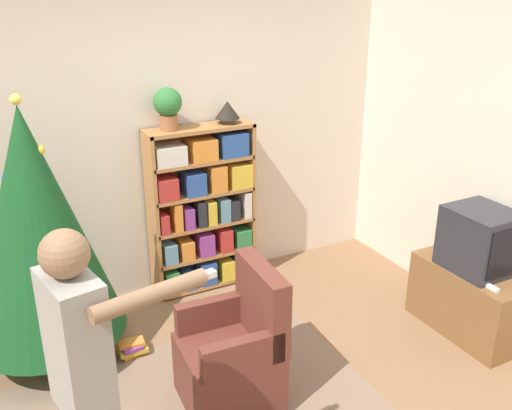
{
  "coord_description": "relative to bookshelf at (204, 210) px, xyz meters",
  "views": [
    {
      "loc": [
        -1.2,
        -2.42,
        2.52
      ],
      "look_at": [
        0.5,
        0.84,
        1.05
      ],
      "focal_mm": 40.0,
      "sensor_mm": 36.0,
      "label": 1
    }
  ],
  "objects": [
    {
      "name": "game_remote",
      "position": [
        1.36,
        -1.83,
        -0.17
      ],
      "size": [
        0.04,
        0.12,
        0.02
      ],
      "color": "white",
      "rests_on": "tv_stand"
    },
    {
      "name": "tv_stand",
      "position": [
        1.49,
        -1.57,
        -0.45
      ],
      "size": [
        0.45,
        0.87,
        0.53
      ],
      "color": "brown",
      "rests_on": "ground_plane"
    },
    {
      "name": "wall_back",
      "position": [
        -0.46,
        0.21,
        0.59
      ],
      "size": [
        8.0,
        0.1,
        2.6
      ],
      "color": "beige",
      "rests_on": "ground_plane"
    },
    {
      "name": "armchair",
      "position": [
        -0.42,
        -1.45,
        -0.39
      ],
      "size": [
        0.6,
        0.59,
        0.92
      ],
      "rotation": [
        0.0,
        0.0,
        -1.63
      ],
      "color": "brown",
      "rests_on": "ground_plane"
    },
    {
      "name": "christmas_tree",
      "position": [
        -1.36,
        -0.43,
        0.3
      ],
      "size": [
        1.04,
        1.04,
        1.88
      ],
      "color": "#4C3323",
      "rests_on": "ground_plane"
    },
    {
      "name": "television",
      "position": [
        1.49,
        -1.57,
        0.05
      ],
      "size": [
        0.41,
        0.47,
        0.46
      ],
      "color": "#28282D",
      "rests_on": "tv_stand"
    },
    {
      "name": "bookshelf",
      "position": [
        0.0,
        0.0,
        0.0
      ],
      "size": [
        0.89,
        0.26,
        1.42
      ],
      "color": "#A8703D",
      "rests_on": "ground_plane"
    },
    {
      "name": "book_pile_near_tree",
      "position": [
        -0.87,
        -0.69,
        -0.65
      ],
      "size": [
        0.2,
        0.16,
        0.11
      ],
      "color": "orange",
      "rests_on": "ground_plane"
    },
    {
      "name": "standing_person",
      "position": [
        -1.41,
        -2.1,
        0.27
      ],
      "size": [
        0.68,
        0.46,
        1.66
      ],
      "rotation": [
        0.0,
        0.0,
        -1.39
      ],
      "color": "#232328",
      "rests_on": "ground_plane"
    },
    {
      "name": "potted_plant",
      "position": [
        -0.26,
        0.01,
        0.9
      ],
      "size": [
        0.22,
        0.22,
        0.33
      ],
      "color": "#935B38",
      "rests_on": "bookshelf"
    },
    {
      "name": "table_lamp",
      "position": [
        0.24,
        0.01,
        0.81
      ],
      "size": [
        0.2,
        0.2,
        0.18
      ],
      "color": "#473828",
      "rests_on": "bookshelf"
    }
  ]
}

